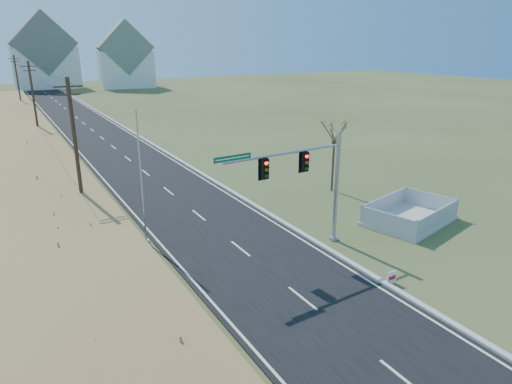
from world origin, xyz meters
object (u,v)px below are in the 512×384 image
open_sign (392,278)px  bare_tree (335,130)px  traffic_signal_mast (312,179)px  flagpole (143,192)px  fence_enclosure (409,218)px

open_sign → bare_tree: 15.27m
traffic_signal_mast → open_sign: 6.56m
flagpole → fence_enclosure: bearing=-18.6°
fence_enclosure → open_sign: fence_enclosure is taller
traffic_signal_mast → open_sign: size_ratio=12.14×
traffic_signal_mast → fence_enclosure: 8.71m
open_sign → flagpole: (-8.80, 10.57, 2.72)m
open_sign → bare_tree: bare_tree is taller
fence_enclosure → bare_tree: bearing=76.7°
traffic_signal_mast → fence_enclosure: (7.86, -0.08, -3.76)m
flagpole → bare_tree: (15.56, 2.40, 1.68)m
fence_enclosure → flagpole: flagpole is taller
fence_enclosure → bare_tree: size_ratio=1.13×
fence_enclosure → open_sign: (-6.93, -5.27, 0.08)m
fence_enclosure → bare_tree: (-0.17, 7.69, 4.49)m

